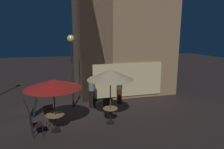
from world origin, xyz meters
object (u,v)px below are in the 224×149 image
menu_sandwich_board (31,107)px  cafe_table_1 (110,113)px  street_lamp_near_corner (71,53)px  cafe_chair_0 (49,113)px  cafe_chair_1 (34,123)px  patron_standing_0 (119,90)px  cafe_chair_2 (107,105)px  cafe_table_0 (55,119)px  patio_umbrella_1 (110,75)px  patron_standing_1 (92,92)px  patio_umbrella_0 (53,84)px

menu_sandwich_board → cafe_table_1: (3.63, -1.82, 0.05)m
street_lamp_near_corner → cafe_chair_0: 3.40m
cafe_chair_1 → patron_standing_0: patron_standing_0 is taller
cafe_chair_0 → cafe_chair_1: size_ratio=0.92×
cafe_table_1 → cafe_chair_2: size_ratio=0.79×
cafe_table_0 → cafe_chair_1: size_ratio=0.79×
cafe_table_0 → cafe_chair_0: 0.78m
cafe_chair_1 → patio_umbrella_1: bearing=-9.7°
cafe_chair_2 → patio_umbrella_1: bearing=-0.0°
patio_umbrella_1 → patron_standing_1: patio_umbrella_1 is taller
menu_sandwich_board → cafe_chair_0: 1.54m
menu_sandwich_board → patio_umbrella_0: bearing=-73.0°
patron_standing_1 → street_lamp_near_corner: bearing=-37.9°
menu_sandwich_board → patio_umbrella_0: size_ratio=0.39×
patio_umbrella_1 → cafe_chair_0: bearing=167.8°
street_lamp_near_corner → patron_standing_1: 2.43m
cafe_table_0 → patron_standing_0: size_ratio=0.48×
patron_standing_0 → patron_standing_1: (-1.69, -0.27, 0.10)m
cafe_chair_2 → patron_standing_0: bearing=148.5°
patio_umbrella_1 → cafe_chair_1: (-3.24, -0.39, -1.70)m
cafe_table_1 → patio_umbrella_1: size_ratio=0.29×
cafe_table_0 → patio_umbrella_0: patio_umbrella_0 is taller
patio_umbrella_1 → patron_standing_1: (-0.49, 2.18, -1.38)m
menu_sandwich_board → cafe_chair_1: size_ratio=0.92×
patio_umbrella_0 → patio_umbrella_1: patio_umbrella_1 is taller
cafe_table_1 → patron_standing_1: (-0.49, 2.18, 0.39)m
menu_sandwich_board → patio_umbrella_1: (3.63, -1.82, 1.82)m
cafe_chair_0 → patron_standing_0: (3.91, 1.87, 0.26)m
cafe_table_0 → cafe_chair_0: bearing=111.1°
cafe_chair_1 → patron_standing_0: size_ratio=0.61×
patio_umbrella_1 → cafe_chair_2: patio_umbrella_1 is taller
menu_sandwich_board → cafe_table_0: size_ratio=1.17×
cafe_chair_1 → cafe_table_0: bearing=0.0°
menu_sandwich_board → cafe_table_1: size_ratio=1.23×
street_lamp_near_corner → menu_sandwich_board: 3.44m
patio_umbrella_0 → cafe_chair_2: 3.06m
patio_umbrella_1 → cafe_chair_2: bearing=86.3°
menu_sandwich_board → cafe_table_0: 2.31m
patio_umbrella_0 → patron_standing_0: 4.63m
cafe_table_0 → patio_umbrella_0: bearing=-116.6°
cafe_chair_2 → cafe_table_0: bearing=-64.8°
cafe_chair_1 → menu_sandwich_board: bearing=83.5°
patio_umbrella_0 → cafe_chair_2: bearing=21.5°
patio_umbrella_1 → patron_standing_0: patio_umbrella_1 is taller
patron_standing_1 → cafe_chair_2: bearing=92.0°
cafe_table_1 → cafe_chair_0: size_ratio=0.81×
street_lamp_near_corner → patio_umbrella_1: bearing=-59.1°
street_lamp_near_corner → patio_umbrella_1: street_lamp_near_corner is taller
menu_sandwich_board → cafe_chair_0: size_ratio=1.00×
street_lamp_near_corner → cafe_chair_1: (-1.73, -2.91, -2.49)m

